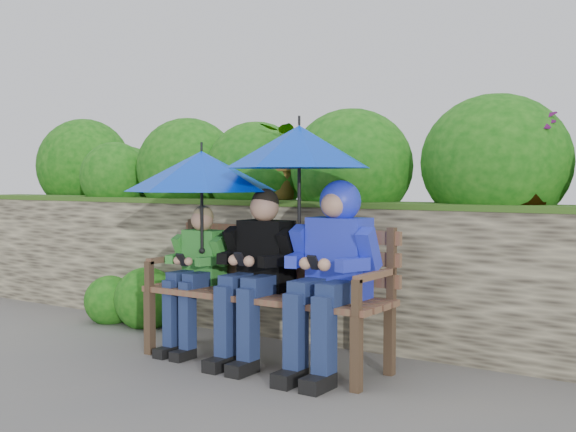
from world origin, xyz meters
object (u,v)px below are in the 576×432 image
Objects in this scene: boy_right at (332,261)px; umbrella_left at (202,171)px; umbrella_right at (299,147)px; boy_left at (196,268)px; boy_middle at (257,266)px; park_bench at (270,284)px.

umbrella_left is at bearing 179.64° from boy_right.
umbrella_left is at bearing -176.19° from umbrella_right.
boy_right is 0.75m from umbrella_right.
boy_middle is (0.53, -0.01, 0.05)m from boy_left.
boy_left is at bearing 178.63° from boy_middle.
umbrella_left is at bearing -172.72° from park_bench.
umbrella_right is at bearing 168.14° from boy_right.
boy_left is at bearing -178.25° from umbrella_left.
boy_right is at bearing -11.86° from umbrella_right.
umbrella_right is at bearing 12.95° from boy_middle.
umbrella_left is (-1.02, 0.01, 0.55)m from boy_right.
boy_right is at bearing -8.16° from park_bench.
boy_left reaches higher than park_bench.
boy_middle is 1.21× the size of umbrella_right.
umbrella_left is 0.77m from umbrella_right.
boy_middle is 0.78m from umbrella_left.
umbrella_left is 1.11× the size of umbrella_right.
umbrella_left reaches higher than boy_right.
park_bench is at bearing 6.75° from boy_left.
umbrella_right reaches higher than boy_middle.
umbrella_right is (0.24, -0.02, 0.88)m from park_bench.
boy_right reaches higher than park_bench.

